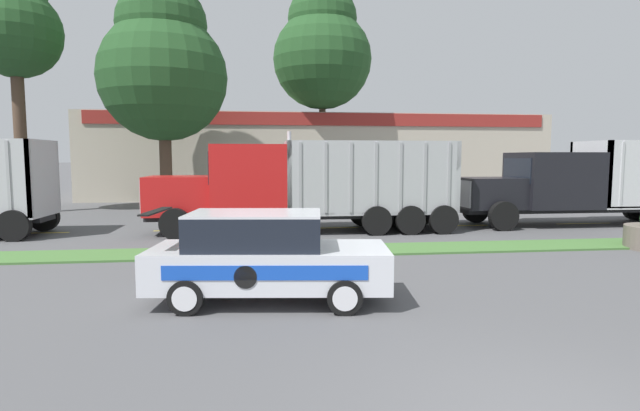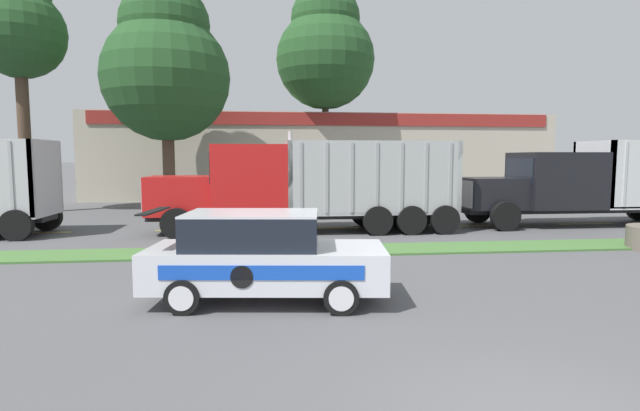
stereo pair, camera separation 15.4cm
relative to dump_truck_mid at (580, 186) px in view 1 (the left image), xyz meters
The scene contains 13 objects.
grass_verge 11.10m from the dump_truck_mid, 155.73° to the right, with size 120.00×1.71×0.06m, color #477538.
centre_line_2 21.21m from the dump_truck_mid, behind, with size 2.40×0.14×0.01m, color yellow.
centre_line_3 15.83m from the dump_truck_mid, behind, with size 2.40×0.14×0.01m, color yellow.
centre_line_4 10.48m from the dump_truck_mid, behind, with size 2.40×0.14×0.01m, color yellow.
centre_line_5 5.21m from the dump_truck_mid, behind, with size 2.40×0.14×0.01m, color yellow.
centre_line_6 1.67m from the dump_truck_mid, 36.85° to the left, with size 2.40×0.14×0.01m, color yellow.
dump_truck_mid is the anchor object (origin of this frame).
dump_truck_trail 12.33m from the dump_truck_mid, behind, with size 11.20×2.75×3.65m.
rally_car 15.98m from the dump_truck_mid, 143.91° to the right, with size 4.65×2.30×1.75m.
store_building_backdrop 20.89m from the dump_truck_mid, 114.94° to the left, with size 30.87×12.10×5.63m.
tree_behind_left 20.63m from the dump_truck_mid, 154.78° to the left, with size 6.59×6.59×11.85m.
tree_behind_centre 26.66m from the dump_truck_mid, 163.37° to the left, with size 4.32×4.32×11.98m.
tree_behind_right 17.89m from the dump_truck_mid, 123.72° to the left, with size 6.23×6.23×13.62m.
Camera 1 is at (-3.00, -4.44, 2.74)m, focal length 28.00 mm.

